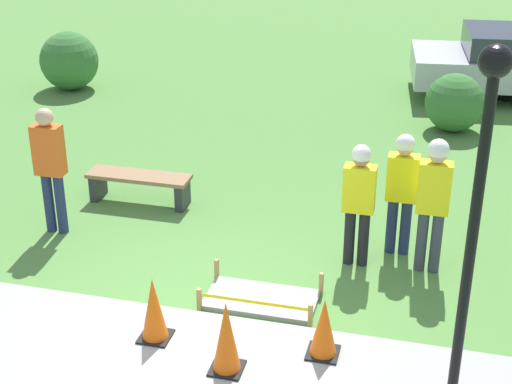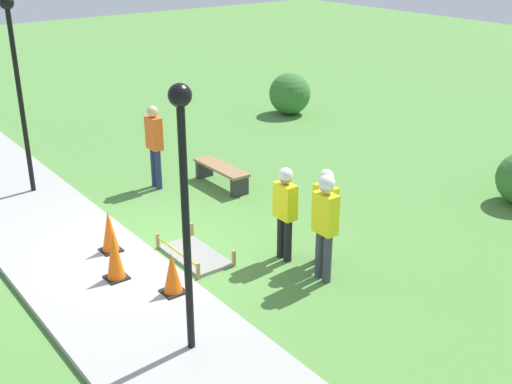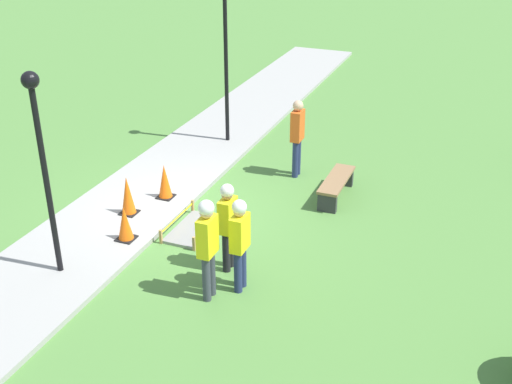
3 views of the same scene
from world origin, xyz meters
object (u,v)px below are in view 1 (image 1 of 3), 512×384
at_px(traffic_cone_far_patch, 226,337).
at_px(park_bench, 139,183).
at_px(worker_assistant, 434,194).
at_px(traffic_cone_near_patch, 154,309).
at_px(lamppost_near, 479,184).
at_px(bystander_in_orange_shirt, 50,163).
at_px(worker_trainee, 402,185).
at_px(traffic_cone_sidewalk_edge, 324,328).
at_px(worker_supervisor, 359,196).

bearing_deg(traffic_cone_far_patch, park_bench, 123.60).
relative_size(traffic_cone_far_patch, worker_assistant, 0.45).
relative_size(traffic_cone_near_patch, lamppost_near, 0.21).
xyz_separation_m(traffic_cone_far_patch, bystander_in_orange_shirt, (-3.22, 2.51, 0.54)).
relative_size(traffic_cone_far_patch, bystander_in_orange_shirt, 0.45).
bearing_deg(worker_trainee, lamppost_near, -75.72).
distance_m(traffic_cone_near_patch, lamppost_near, 3.75).
bearing_deg(worker_assistant, bystander_in_orange_shirt, -177.70).
distance_m(traffic_cone_near_patch, park_bench, 3.67).
xyz_separation_m(traffic_cone_sidewalk_edge, worker_supervisor, (0.05, 2.15, 0.54)).
bearing_deg(traffic_cone_sidewalk_edge, worker_supervisor, 88.61).
distance_m(traffic_cone_near_patch, worker_assistant, 3.71).
bearing_deg(lamppost_near, worker_trainee, 104.28).
distance_m(traffic_cone_near_patch, bystander_in_orange_shirt, 3.21).
height_order(traffic_cone_far_patch, worker_supervisor, worker_supervisor).
xyz_separation_m(worker_supervisor, worker_trainee, (0.50, 0.44, 0.02)).
distance_m(traffic_cone_sidewalk_edge, lamppost_near, 2.48).
bearing_deg(worker_supervisor, bystander_in_orange_shirt, -177.98).
bearing_deg(traffic_cone_far_patch, worker_assistant, 55.33).
bearing_deg(traffic_cone_near_patch, lamppost_near, -6.03).
bearing_deg(traffic_cone_far_patch, worker_trainee, 64.69).
xyz_separation_m(traffic_cone_near_patch, park_bench, (-1.53, 3.34, -0.15)).
bearing_deg(park_bench, worker_supervisor, -16.67).
relative_size(traffic_cone_far_patch, worker_supervisor, 0.49).
xyz_separation_m(traffic_cone_near_patch, traffic_cone_far_patch, (0.91, -0.34, 0.03)).
bearing_deg(bystander_in_orange_shirt, traffic_cone_far_patch, -37.94).
xyz_separation_m(traffic_cone_far_patch, park_bench, (-2.44, 3.67, -0.18)).
height_order(traffic_cone_sidewalk_edge, worker_trainee, worker_trainee).
bearing_deg(worker_trainee, bystander_in_orange_shirt, -172.86).
xyz_separation_m(traffic_cone_far_patch, worker_trainee, (1.46, 3.09, 0.49)).
relative_size(traffic_cone_far_patch, park_bench, 0.52).
relative_size(traffic_cone_sidewalk_edge, park_bench, 0.43).
distance_m(worker_assistant, worker_trainee, 0.57).
relative_size(worker_supervisor, bystander_in_orange_shirt, 0.91).
bearing_deg(worker_supervisor, park_bench, 163.33).
relative_size(traffic_cone_sidewalk_edge, worker_trainee, 0.40).
xyz_separation_m(traffic_cone_sidewalk_edge, worker_assistant, (0.96, 2.21, 0.65)).
height_order(traffic_cone_near_patch, traffic_cone_far_patch, traffic_cone_far_patch).
distance_m(traffic_cone_near_patch, worker_supervisor, 3.03).
bearing_deg(worker_supervisor, traffic_cone_far_patch, -109.99).
distance_m(park_bench, worker_supervisor, 3.62).
bearing_deg(traffic_cone_far_patch, traffic_cone_near_patch, 159.71).
height_order(traffic_cone_sidewalk_edge, park_bench, traffic_cone_sidewalk_edge).
xyz_separation_m(worker_supervisor, worker_assistant, (0.91, 0.06, 0.10)).
height_order(traffic_cone_near_patch, worker_trainee, worker_trainee).
xyz_separation_m(traffic_cone_sidewalk_edge, lamppost_near, (1.34, -0.50, 2.02)).
distance_m(worker_assistant, lamppost_near, 3.06).
bearing_deg(worker_trainee, traffic_cone_sidewalk_edge, -101.98).
bearing_deg(traffic_cone_sidewalk_edge, traffic_cone_far_patch, -151.11).
height_order(park_bench, bystander_in_orange_shirt, bystander_in_orange_shirt).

